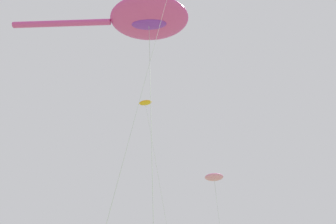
# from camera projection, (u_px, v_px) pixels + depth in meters

# --- Properties ---
(big_show_kite) EXTENTS (5.70, 11.80, 17.62)m
(big_show_kite) POSITION_uv_depth(u_px,v_px,m) (145.00, 19.00, 19.72)
(big_show_kite) COLOR #CC3899
(big_show_kite) RESTS_ON ground
(small_kite_delta_white) EXTENTS (2.68, 1.13, 6.75)m
(small_kite_delta_white) POSITION_uv_depth(u_px,v_px,m) (214.00, 178.00, 14.98)
(small_kite_delta_white) COLOR pink
(small_kite_delta_white) RESTS_ON ground
(small_kite_streamer_purple) EXTENTS (3.34, 2.65, 15.54)m
(small_kite_streamer_purple) POSITION_uv_depth(u_px,v_px,m) (146.00, 104.00, 25.27)
(small_kite_streamer_purple) COLOR orange
(small_kite_streamer_purple) RESTS_ON ground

